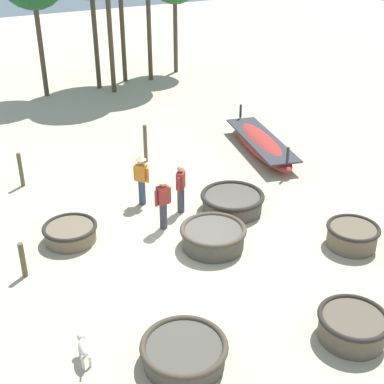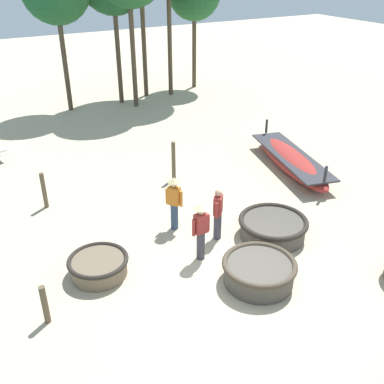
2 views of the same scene
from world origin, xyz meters
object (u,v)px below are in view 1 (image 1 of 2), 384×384
Objects in this scene: coracle_front_left at (232,201)px; mooring_post_mid_beach at (21,170)px; coracle_weathered at (184,352)px; mooring_post_inland at (145,143)px; coracle_beside_post at (213,236)px; mooring_post_shoreline at (23,260)px; coracle_far_left at (70,232)px; fisherman_crouching at (141,177)px; long_boat_red_hull at (261,144)px; dog at (83,347)px; fisherman_standing_right at (181,188)px; fisherman_by_coracle at (163,199)px; coracle_nearest at (352,235)px; coracle_upturned at (352,326)px.

mooring_post_mid_beach reaches higher than coracle_front_left.
coracle_weathered is 1.27× the size of mooring_post_inland.
mooring_post_shoreline is at bearing 166.31° from coracle_beside_post.
coracle_far_left is 2.91m from fisherman_crouching.
coracle_front_left is 1.08× the size of coracle_beside_post.
dog is at bearing -143.46° from long_boat_red_hull.
mooring_post_mid_beach is (-3.82, 4.19, -0.24)m from fisherman_standing_right.
mooring_post_mid_beach is 4.48m from mooring_post_inland.
coracle_weathered is at bearing -30.94° from dog.
coracle_far_left is 0.84× the size of coracle_weathered.
coracle_beside_post is at bearing -64.29° from fisherman_by_coracle.
mooring_post_shoreline is 7.51m from mooring_post_inland.
fisherman_standing_right is (0.89, 0.59, -0.12)m from fisherman_by_coracle.
dog is at bearing 149.06° from coracle_weathered.
dog is at bearing -122.23° from mooring_post_inland.
dog is 0.57× the size of mooring_post_mid_beach.
fisherman_by_coracle is at bearing -92.58° from fisherman_crouching.
coracle_weathered is at bearing -84.11° from coracle_far_left.
fisherman_standing_right reaches higher than coracle_far_left.
coracle_weathered is 1.16× the size of fisherman_standing_right.
coracle_nearest is 0.79× the size of coracle_beside_post.
mooring_post_shoreline is 0.68× the size of mooring_post_inland.
fisherman_standing_right reaches higher than coracle_upturned.
mooring_post_mid_beach is at bearing 132.39° from fisherman_standing_right.
coracle_front_left is 1.65× the size of mooring_post_mid_beach.
coracle_weathered is 1.86× the size of mooring_post_shoreline.
coracle_far_left is 1.05× the size of coracle_nearest.
mooring_post_shoreline is (-5.02, -0.96, -0.35)m from fisherman_standing_right.
fisherman_crouching is at bearing -46.21° from mooring_post_mid_beach.
dog is 8.70m from mooring_post_mid_beach.
long_boat_red_hull is at bearing -17.60° from mooring_post_inland.
fisherman_by_coracle reaches higher than mooring_post_inland.
coracle_beside_post is 1.17× the size of fisherman_standing_right.
coracle_weathered is 5.37m from fisherman_by_coracle.
coracle_front_left is at bearing 31.80° from dog.
mooring_post_shoreline is at bearing -160.20° from long_boat_red_hull.
fisherman_by_coracle is 1.06× the size of fisherman_standing_right.
mooring_post_shoreline is 5.28m from mooring_post_mid_beach.
coracle_beside_post is at bearing -93.94° from fisherman_standing_right.
mooring_post_inland is at bearing 80.60° from fisherman_standing_right.
mooring_post_mid_beach is at bearing 95.42° from coracle_weathered.
coracle_upturned is at bearing -79.61° from fisherman_crouching.
coracle_upturned reaches higher than coracle_front_left.
dog reaches higher than coracle_weathered.
fisherman_crouching is at bearing 87.42° from fisherman_by_coracle.
coracle_far_left is (-4.90, 0.78, -0.05)m from coracle_front_left.
fisherman_standing_right is (0.15, 2.14, 0.50)m from coracle_beside_post.
mooring_post_shoreline is at bearing 159.83° from coracle_nearest.
fisherman_by_coracle is at bearing 103.78° from coracle_upturned.
coracle_far_left is 0.29× the size of long_boat_red_hull.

